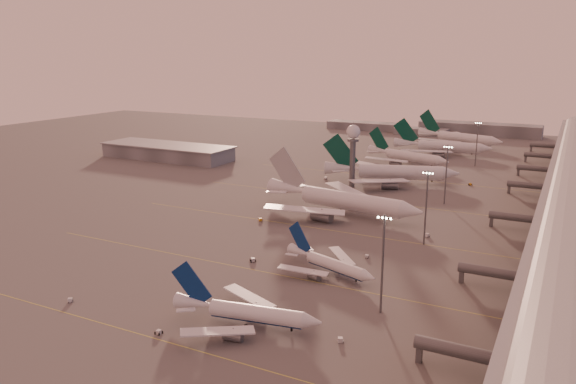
% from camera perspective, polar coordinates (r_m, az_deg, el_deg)
% --- Properties ---
extents(ground, '(700.00, 700.00, 0.00)m').
position_cam_1_polar(ground, '(166.43, -10.17, -7.97)').
color(ground, '#585656').
rests_on(ground, ground).
extents(taxiway_markings, '(180.00, 185.25, 0.02)m').
position_cam_1_polar(taxiway_markings, '(199.21, 6.68, -4.13)').
color(taxiway_markings, gold).
rests_on(taxiway_markings, ground).
extents(hangar, '(82.00, 27.00, 8.50)m').
position_cam_1_polar(hangar, '(343.74, -12.15, 4.05)').
color(hangar, '#5C5E63').
rests_on(hangar, ground).
extents(radar_tower, '(6.40, 6.40, 31.10)m').
position_cam_1_polar(radar_tower, '(261.35, 6.62, 4.92)').
color(radar_tower, '#56585D').
rests_on(radar_tower, ground).
extents(mast_a, '(3.60, 0.56, 25.00)m').
position_cam_1_polar(mast_a, '(136.13, 9.60, -6.80)').
color(mast_a, '#56585D').
rests_on(mast_a, ground).
extents(mast_b, '(3.60, 0.56, 25.00)m').
position_cam_1_polar(mast_b, '(187.62, 13.86, -1.22)').
color(mast_b, '#56585D').
rests_on(mast_b, ground).
extents(mast_c, '(3.60, 0.56, 25.00)m').
position_cam_1_polar(mast_c, '(241.08, 15.78, 1.98)').
color(mast_c, '#56585D').
rests_on(mast_c, ground).
extents(mast_d, '(3.60, 0.56, 25.00)m').
position_cam_1_polar(mast_d, '(328.87, 18.64, 4.86)').
color(mast_d, '#56585D').
rests_on(mast_d, ground).
extents(distant_horizon, '(165.00, 37.50, 9.00)m').
position_cam_1_polar(distant_horizon, '(460.18, 15.38, 6.25)').
color(distant_horizon, '#5C5E63').
rests_on(distant_horizon, ground).
extents(narrowbody_near, '(36.57, 28.97, 14.37)m').
position_cam_1_polar(narrowbody_near, '(132.55, -4.28, -12.33)').
color(narrowbody_near, silver).
rests_on(narrowbody_near, ground).
extents(narrowbody_mid, '(31.48, 24.69, 12.77)m').
position_cam_1_polar(narrowbody_mid, '(161.86, 4.26, -7.44)').
color(narrowbody_mid, silver).
rests_on(narrowbody_mid, ground).
extents(widebody_white, '(68.50, 54.53, 24.18)m').
position_cam_1_polar(widebody_white, '(220.76, 5.45, -1.17)').
color(widebody_white, silver).
rests_on(widebody_white, ground).
extents(greentail_a, '(63.34, 50.37, 23.77)m').
position_cam_1_polar(greentail_a, '(276.33, 10.46, 1.74)').
color(greentail_a, silver).
rests_on(greentail_a, ground).
extents(greentail_b, '(51.70, 41.07, 19.49)m').
position_cam_1_polar(greentail_b, '(326.18, 12.02, 3.38)').
color(greentail_b, silver).
rests_on(greentail_b, ground).
extents(greentail_c, '(60.27, 48.46, 21.91)m').
position_cam_1_polar(greentail_c, '(362.35, 15.39, 4.29)').
color(greentail_c, silver).
rests_on(greentail_c, ground).
extents(greentail_d, '(60.65, 48.17, 22.90)m').
position_cam_1_polar(greentail_d, '(401.97, 17.00, 5.11)').
color(greentail_d, silver).
rests_on(greentail_d, ground).
extents(gsv_truck_a, '(5.59, 4.93, 2.23)m').
position_cam_1_polar(gsv_truck_a, '(154.75, -21.10, -10.01)').
color(gsv_truck_a, silver).
rests_on(gsv_truck_a, ground).
extents(gsv_tug_near, '(2.02, 3.26, 0.91)m').
position_cam_1_polar(gsv_tug_near, '(133.21, -13.00, -13.71)').
color(gsv_tug_near, silver).
rests_on(gsv_tug_near, ground).
extents(gsv_catering_a, '(5.66, 4.49, 4.27)m').
position_cam_1_polar(gsv_catering_a, '(126.50, 5.45, -14.11)').
color(gsv_catering_a, silver).
rests_on(gsv_catering_a, ground).
extents(gsv_tug_mid, '(4.23, 4.30, 1.08)m').
position_cam_1_polar(gsv_tug_mid, '(171.42, -3.59, -6.91)').
color(gsv_tug_mid, silver).
rests_on(gsv_tug_mid, ground).
extents(gsv_truck_b, '(5.52, 2.48, 2.16)m').
position_cam_1_polar(gsv_truck_b, '(175.39, 8.16, -6.35)').
color(gsv_truck_b, silver).
rests_on(gsv_truck_b, ground).
extents(gsv_truck_c, '(5.34, 5.75, 2.34)m').
position_cam_1_polar(gsv_truck_c, '(211.31, -2.70, -2.66)').
color(gsv_truck_c, orange).
rests_on(gsv_truck_c, ground).
extents(gsv_catering_b, '(6.19, 4.28, 4.65)m').
position_cam_1_polar(gsv_catering_b, '(198.62, 14.04, -3.82)').
color(gsv_catering_b, silver).
rests_on(gsv_catering_b, ground).
extents(gsv_tug_far, '(3.52, 3.40, 0.88)m').
position_cam_1_polar(gsv_tug_far, '(247.01, 8.11, -0.51)').
color(gsv_tug_far, silver).
rests_on(gsv_tug_far, ground).
extents(gsv_truck_d, '(3.06, 6.35, 2.46)m').
position_cam_1_polar(gsv_truck_d, '(281.58, 3.89, 1.55)').
color(gsv_truck_d, silver).
rests_on(gsv_truck_d, ground).
extents(gsv_tug_hangar, '(4.07, 3.30, 1.01)m').
position_cam_1_polar(gsv_tug_hangar, '(281.70, 18.02, 0.74)').
color(gsv_tug_hangar, orange).
rests_on(gsv_tug_hangar, ground).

